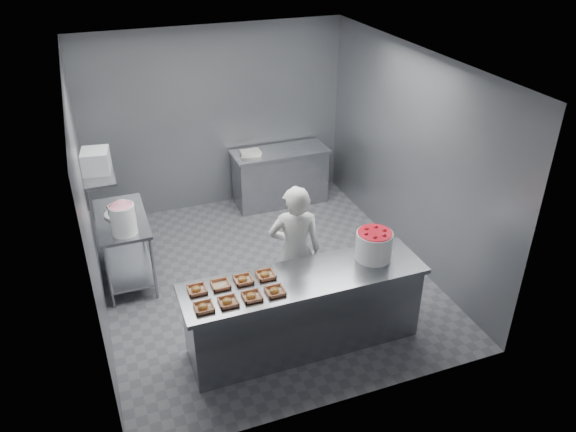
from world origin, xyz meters
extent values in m
plane|color=#4C4C51|center=(0.00, 0.00, 0.00)|extent=(4.50, 4.50, 0.00)
plane|color=white|center=(0.00, 0.00, 2.80)|extent=(4.50, 4.50, 0.00)
cube|color=slate|center=(0.00, 2.25, 1.40)|extent=(4.00, 0.04, 2.80)
cube|color=slate|center=(-2.00, 0.00, 1.40)|extent=(0.04, 4.50, 2.80)
cube|color=slate|center=(2.00, 0.00, 1.40)|extent=(0.04, 4.50, 2.80)
cube|color=slate|center=(0.00, -1.35, 0.88)|extent=(2.60, 0.70, 0.05)
cube|color=slate|center=(0.00, -1.35, 0.42)|extent=(2.50, 0.64, 0.85)
cube|color=slate|center=(-1.65, 0.60, 0.88)|extent=(0.60, 1.20, 0.04)
cube|color=slate|center=(-1.65, 0.60, 0.20)|extent=(0.56, 1.15, 0.03)
cylinder|color=slate|center=(-1.91, 0.04, 0.44)|extent=(0.04, 0.04, 0.88)
cylinder|color=slate|center=(-1.39, 0.04, 0.44)|extent=(0.04, 0.04, 0.88)
cylinder|color=slate|center=(-1.91, 1.16, 0.44)|extent=(0.04, 0.04, 0.88)
cylinder|color=slate|center=(-1.39, 1.16, 0.44)|extent=(0.04, 0.04, 0.88)
cube|color=slate|center=(0.90, 1.90, 0.88)|extent=(1.50, 0.60, 0.05)
cube|color=slate|center=(0.90, 1.90, 0.42)|extent=(1.44, 0.55, 0.85)
cube|color=slate|center=(-1.82, 0.60, 1.55)|extent=(0.35, 0.90, 0.03)
cube|color=tan|center=(-1.10, -1.50, 0.92)|extent=(0.18, 0.18, 0.04)
cube|color=white|center=(-1.05, -1.48, 0.91)|extent=(0.10, 0.06, 0.00)
ellipsoid|color=#A76029|center=(-1.11, -1.50, 0.93)|extent=(0.10, 0.10, 0.05)
cube|color=tan|center=(-0.86, -1.50, 0.92)|extent=(0.18, 0.18, 0.04)
cube|color=white|center=(-0.81, -1.48, 0.91)|extent=(0.10, 0.06, 0.00)
ellipsoid|color=#A76029|center=(-0.87, -1.50, 0.93)|extent=(0.10, 0.10, 0.05)
cube|color=tan|center=(-0.62, -1.50, 0.92)|extent=(0.18, 0.18, 0.04)
cube|color=white|center=(-0.57, -1.48, 0.91)|extent=(0.10, 0.06, 0.00)
ellipsoid|color=#A76029|center=(-0.63, -1.50, 0.93)|extent=(0.10, 0.10, 0.05)
cube|color=tan|center=(-0.38, -1.50, 0.92)|extent=(0.18, 0.18, 0.04)
cube|color=white|center=(-0.33, -1.48, 0.91)|extent=(0.10, 0.06, 0.00)
ellipsoid|color=#A76029|center=(-0.39, -1.50, 0.93)|extent=(0.10, 0.10, 0.05)
cube|color=tan|center=(-1.10, -1.20, 0.92)|extent=(0.18, 0.18, 0.04)
cube|color=white|center=(-1.05, -1.19, 0.91)|extent=(0.10, 0.06, 0.00)
ellipsoid|color=#A76029|center=(-1.11, -1.20, 0.93)|extent=(0.10, 0.10, 0.05)
cube|color=tan|center=(-0.86, -1.20, 0.92)|extent=(0.18, 0.18, 0.04)
cube|color=white|center=(-0.81, -1.19, 0.91)|extent=(0.10, 0.06, 0.00)
cube|color=tan|center=(-0.62, -1.20, 0.92)|extent=(0.18, 0.18, 0.04)
cube|color=white|center=(-0.57, -1.19, 0.91)|extent=(0.10, 0.06, 0.00)
ellipsoid|color=#A76029|center=(-0.63, -1.20, 0.93)|extent=(0.10, 0.10, 0.05)
cube|color=tan|center=(-0.38, -1.20, 0.92)|extent=(0.18, 0.18, 0.04)
cube|color=white|center=(-0.33, -1.19, 0.91)|extent=(0.10, 0.06, 0.00)
ellipsoid|color=#A76029|center=(-0.39, -1.20, 0.93)|extent=(0.10, 0.10, 0.05)
imported|color=silver|center=(0.13, -0.75, 0.82)|extent=(0.68, 0.54, 1.64)
cylinder|color=white|center=(0.83, -1.28, 1.06)|extent=(0.39, 0.39, 0.31)
cylinder|color=red|center=(0.83, -1.28, 1.20)|extent=(0.37, 0.37, 0.04)
cylinder|color=white|center=(-1.64, 0.20, 1.08)|extent=(0.29, 0.29, 0.37)
cylinder|color=#D06878|center=(-1.64, 0.20, 1.26)|extent=(0.27, 0.27, 0.02)
torus|color=slate|center=(-1.64, 0.20, 1.20)|extent=(0.31, 0.01, 0.31)
cylinder|color=white|center=(-1.67, 0.68, 0.91)|extent=(0.43, 0.43, 0.03)
cube|color=#CCB28C|center=(-1.71, 0.91, 0.91)|extent=(0.16, 0.15, 0.02)
cube|color=gray|center=(-1.82, 0.57, 1.69)|extent=(0.35, 0.38, 0.26)
cube|color=silver|center=(0.42, 1.90, 0.93)|extent=(0.34, 0.27, 0.06)
camera|label=1|loc=(-1.83, -5.73, 4.30)|focal=35.00mm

